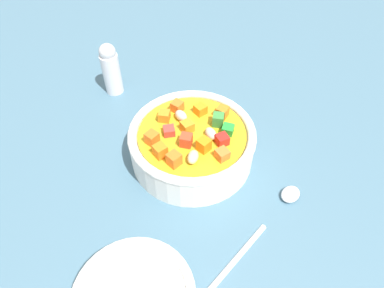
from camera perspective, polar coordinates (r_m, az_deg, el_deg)
ground_plane at (r=53.23cm, az=0.00°, el=-2.74°), size 140.00×140.00×2.00cm
soup_bowl_main at (r=50.08cm, az=0.00°, el=0.22°), size 18.16×18.16×6.95cm
spoon at (r=46.75cm, az=12.42°, el=-12.22°), size 14.60×15.14×1.10cm
pepper_shaker at (r=62.25cm, az=-13.23°, el=11.96°), size 3.11×3.11×9.53cm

